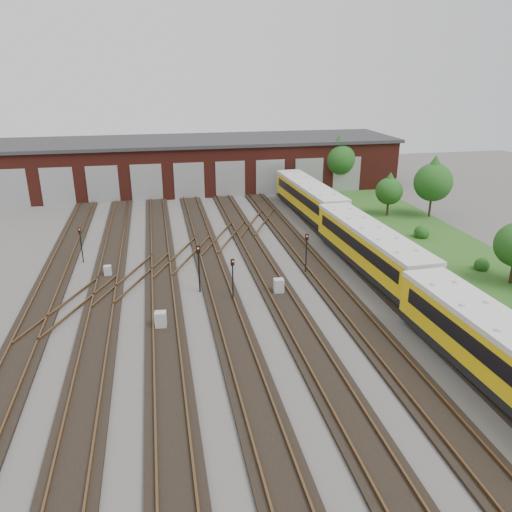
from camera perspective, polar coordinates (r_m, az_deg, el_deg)
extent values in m
plane|color=#4A4845|center=(30.26, 1.36, -8.99)|extent=(120.00, 120.00, 0.00)
cube|color=black|center=(30.71, -25.53, -10.58)|extent=(2.40, 70.00, 0.18)
cube|color=brown|center=(30.82, -26.88, -10.34)|extent=(0.10, 70.00, 0.15)
cube|color=brown|center=(30.45, -24.25, -10.28)|extent=(0.10, 70.00, 0.15)
cube|color=black|center=(29.91, -17.99, -10.31)|extent=(2.40, 70.00, 0.18)
cube|color=brown|center=(29.93, -19.41, -10.10)|extent=(0.10, 70.00, 0.15)
cube|color=brown|center=(29.74, -16.64, -9.97)|extent=(0.10, 70.00, 0.15)
cube|color=black|center=(29.63, -10.20, -9.85)|extent=(2.40, 70.00, 0.18)
cube|color=brown|center=(29.56, -11.63, -9.68)|extent=(0.10, 70.00, 0.15)
cube|color=brown|center=(29.56, -8.81, -9.48)|extent=(0.10, 70.00, 0.15)
cube|color=black|center=(29.89, -2.43, -9.22)|extent=(2.40, 70.00, 0.18)
cube|color=brown|center=(29.72, -3.81, -9.07)|extent=(0.10, 70.00, 0.15)
cube|color=brown|center=(29.91, -1.06, -8.81)|extent=(0.10, 70.00, 0.15)
cube|color=black|center=(30.68, 5.05, -8.44)|extent=(2.40, 70.00, 0.18)
cube|color=brown|center=(30.42, 3.75, -8.32)|extent=(0.10, 70.00, 0.15)
cube|color=brown|center=(30.79, 6.35, -8.03)|extent=(0.10, 70.00, 0.15)
cube|color=black|center=(31.95, 12.01, -7.59)|extent=(2.40, 70.00, 0.18)
cube|color=brown|center=(31.61, 10.83, -7.48)|extent=(0.10, 70.00, 0.15)
cube|color=brown|center=(32.14, 13.22, -7.17)|extent=(0.10, 70.00, 0.15)
cube|color=black|center=(33.65, 18.33, -6.72)|extent=(2.40, 70.00, 0.18)
cube|color=brown|center=(33.24, 17.28, -6.62)|extent=(0.10, 70.00, 0.15)
cube|color=brown|center=(33.92, 19.43, -6.32)|extent=(0.10, 70.00, 0.15)
cube|color=black|center=(35.71, 23.96, -5.87)|extent=(2.40, 70.00, 0.18)
cube|color=brown|center=(35.25, 23.04, -5.78)|extent=(0.10, 70.00, 0.15)
cube|color=brown|center=(36.05, 24.94, -5.49)|extent=(0.10, 70.00, 0.15)
cube|color=brown|center=(38.59, -13.69, -2.34)|extent=(5.40, 9.62, 0.15)
cube|color=brown|center=(42.30, -8.16, 0.13)|extent=(5.40, 9.62, 0.15)
cube|color=brown|center=(46.40, -3.57, 2.19)|extent=(5.40, 9.62, 0.15)
cube|color=brown|center=(35.40, -20.33, -5.27)|extent=(5.40, 9.62, 0.15)
cube|color=brown|center=(50.81, 0.27, 3.89)|extent=(5.40, 9.62, 0.15)
cube|color=#4F1A13|center=(66.94, -6.34, 10.32)|extent=(50.00, 12.00, 6.00)
cube|color=#2D2D30|center=(66.45, -6.45, 12.99)|extent=(51.00, 12.50, 0.40)
cube|color=gray|center=(63.01, -26.21, 6.92)|extent=(3.60, 0.12, 4.40)
cube|color=gray|center=(61.93, -21.72, 7.37)|extent=(3.60, 0.12, 4.40)
cube|color=gray|center=(61.23, -17.09, 7.79)|extent=(3.60, 0.12, 4.40)
cube|color=gray|center=(60.94, -12.38, 8.17)|extent=(3.60, 0.12, 4.40)
cube|color=gray|center=(61.06, -7.65, 8.49)|extent=(3.60, 0.12, 4.40)
cube|color=gray|center=(61.58, -2.95, 8.75)|extent=(3.60, 0.12, 4.40)
cube|color=gray|center=(62.51, 1.64, 8.95)|extent=(3.60, 0.12, 4.40)
cube|color=gray|center=(63.81, 6.07, 9.09)|extent=(3.60, 0.12, 4.40)
cube|color=gray|center=(65.47, 10.31, 9.17)|extent=(3.60, 0.12, 4.40)
cube|color=#264E1A|center=(45.97, 22.15, 0.15)|extent=(8.00, 55.00, 0.05)
cube|color=black|center=(27.91, 26.28, -12.68)|extent=(3.00, 15.49, 0.62)
cube|color=yellow|center=(27.20, 26.77, -10.13)|extent=(3.31, 15.50, 2.26)
cube|color=silver|center=(26.61, 27.21, -7.74)|extent=(3.41, 15.50, 0.31)
cube|color=black|center=(26.26, 24.56, -10.21)|extent=(0.63, 13.54, 0.87)
cube|color=black|center=(40.07, 12.78, -0.80)|extent=(3.00, 15.49, 0.62)
cube|color=yellow|center=(39.57, 12.95, 1.14)|extent=(3.31, 15.50, 2.26)
cube|color=silver|center=(39.17, 13.10, 2.91)|extent=(3.41, 15.50, 0.31)
cube|color=black|center=(38.91, 11.19, 1.34)|extent=(0.63, 13.54, 0.87)
cube|color=black|center=(40.10, 14.71, 1.63)|extent=(0.63, 13.54, 0.87)
cube|color=black|center=(54.26, 6.02, 5.30)|extent=(3.00, 15.49, 0.62)
cube|color=yellow|center=(53.89, 6.08, 6.77)|extent=(3.31, 15.50, 2.26)
cube|color=silver|center=(53.60, 6.13, 8.10)|extent=(3.41, 15.50, 0.31)
cube|color=black|center=(53.39, 4.71, 6.97)|extent=(0.63, 13.54, 0.87)
cube|color=black|center=(54.30, 7.45, 7.10)|extent=(0.63, 13.54, 0.87)
cylinder|color=black|center=(42.86, -19.30, 0.87)|extent=(0.09, 0.09, 2.56)
cube|color=black|center=(42.40, -19.54, 2.78)|extent=(0.24, 0.17, 0.44)
sphere|color=#F72A0D|center=(42.29, -19.57, 2.86)|extent=(0.11, 0.11, 0.11)
cylinder|color=black|center=(35.31, -6.51, -1.92)|extent=(0.11, 0.11, 2.95)
cube|color=black|center=(34.68, -6.63, 0.75)|extent=(0.29, 0.19, 0.55)
sphere|color=#F72A0D|center=(34.54, -6.62, 0.86)|extent=(0.13, 0.13, 0.13)
cylinder|color=black|center=(38.43, 5.75, -0.12)|extent=(0.10, 0.10, 2.76)
cube|color=black|center=(37.88, 5.83, 2.17)|extent=(0.26, 0.19, 0.48)
sphere|color=#F72A0D|center=(37.76, 5.88, 2.26)|extent=(0.12, 0.12, 0.12)
cylinder|color=black|center=(33.82, -2.66, -3.16)|extent=(0.09, 0.09, 2.63)
cube|color=black|center=(33.22, -2.71, -0.72)|extent=(0.25, 0.18, 0.46)
sphere|color=#F72A0D|center=(33.10, -2.68, -0.63)|extent=(0.11, 0.11, 0.11)
cube|color=#A6A8AB|center=(31.17, -10.84, -7.25)|extent=(0.74, 0.64, 1.14)
cube|color=#A6A8AB|center=(39.62, -16.58, -1.70)|extent=(0.55, 0.46, 0.91)
cube|color=#A6A8AB|center=(35.15, 2.61, -3.52)|extent=(0.72, 0.61, 1.15)
cube|color=#A6A8AB|center=(57.28, 4.53, 5.97)|extent=(0.63, 0.58, 0.86)
cube|color=#A6A8AB|center=(46.02, 14.46, 1.66)|extent=(0.65, 0.58, 0.91)
cylinder|color=black|center=(66.32, 9.25, 8.41)|extent=(0.27, 0.27, 2.20)
sphere|color=#1D4413|center=(65.77, 9.40, 10.91)|extent=(4.28, 4.28, 4.28)
cone|color=#1D4413|center=(65.53, 9.48, 12.22)|extent=(3.67, 3.67, 3.06)
cylinder|color=black|center=(55.61, 14.79, 5.21)|extent=(0.22, 0.22, 1.47)
sphere|color=#1D4413|center=(55.14, 14.97, 7.17)|extent=(2.86, 2.86, 2.86)
cone|color=#1D4413|center=(54.92, 15.07, 8.21)|extent=(2.45, 2.45, 2.05)
cylinder|color=black|center=(56.42, 19.26, 5.25)|extent=(0.23, 0.23, 2.04)
sphere|color=#1D4413|center=(55.81, 19.59, 7.94)|extent=(3.97, 3.97, 3.97)
cone|color=#1D4413|center=(55.54, 19.76, 9.36)|extent=(3.40, 3.40, 2.84)
cylinder|color=black|center=(41.24, 27.20, -1.76)|extent=(0.27, 0.27, 1.66)
sphere|color=#1D4413|center=(43.08, 24.43, -0.74)|extent=(1.16, 1.16, 1.16)
sphere|color=#1D4413|center=(49.21, 18.44, 2.78)|extent=(1.42, 1.42, 1.42)
sphere|color=#1D4413|center=(67.07, 10.69, 8.05)|extent=(1.27, 1.27, 1.27)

